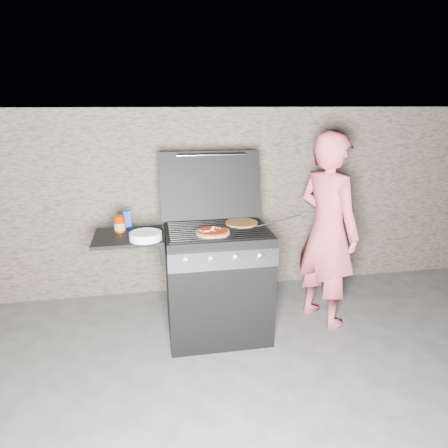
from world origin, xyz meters
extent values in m
plane|color=#454545|center=(0.00, 0.00, 0.00)|extent=(50.00, 50.00, 0.00)
cube|color=#796956|center=(0.00, 1.05, 0.90)|extent=(8.00, 0.35, 1.80)
cylinder|color=#C47B3E|center=(0.21, 0.11, 0.92)|extent=(0.33, 0.33, 0.01)
cylinder|color=#922000|center=(-0.73, 0.10, 0.97)|extent=(0.10, 0.10, 0.13)
cube|color=#1136A9|center=(-0.69, 0.22, 0.97)|extent=(0.07, 0.05, 0.13)
cylinder|color=white|center=(-0.54, -0.12, 0.93)|extent=(0.27, 0.27, 0.05)
imported|color=#D0515B|center=(0.94, 0.08, 0.82)|extent=(0.60, 0.70, 1.64)
cylinder|color=black|center=(0.49, 0.00, 0.95)|extent=(0.39, 0.06, 0.08)
camera|label=1|loc=(-0.47, -2.88, 1.84)|focal=32.00mm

